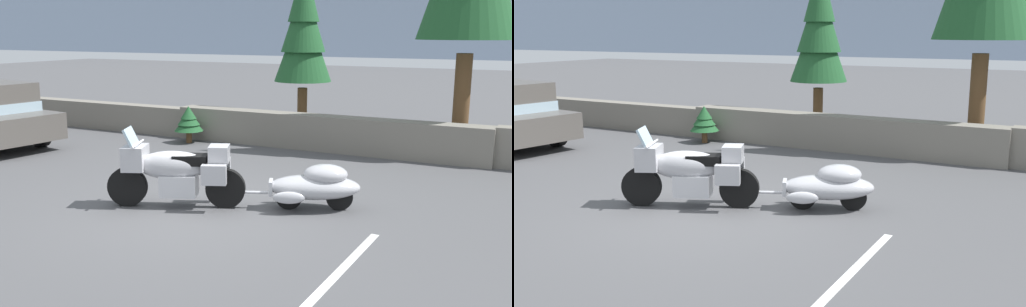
{
  "view_description": "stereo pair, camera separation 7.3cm",
  "coord_description": "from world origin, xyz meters",
  "views": [
    {
      "loc": [
        5.22,
        -7.62,
        2.88
      ],
      "look_at": [
        0.68,
        0.97,
        0.85
      ],
      "focal_mm": 41.2,
      "sensor_mm": 36.0,
      "label": 1
    },
    {
      "loc": [
        5.28,
        -7.59,
        2.88
      ],
      "look_at": [
        0.68,
        0.97,
        0.85
      ],
      "focal_mm": 41.2,
      "sensor_mm": 36.0,
      "label": 2
    }
  ],
  "objects": [
    {
      "name": "pine_sapling_near",
      "position": [
        -3.43,
        4.98,
        0.61
      ],
      "size": [
        0.76,
        0.76,
        0.97
      ],
      "color": "brown",
      "rests_on": "ground"
    },
    {
      "name": "ground_plane",
      "position": [
        0.0,
        0.0,
        0.0
      ],
      "size": [
        80.0,
        80.0,
        0.0
      ],
      "primitive_type": "plane",
      "color": "#4C4C4F"
    },
    {
      "name": "stone_guard_wall",
      "position": [
        0.15,
        5.73,
        0.42
      ],
      "size": [
        24.0,
        0.6,
        0.88
      ],
      "color": "slate",
      "rests_on": "ground"
    },
    {
      "name": "car_shaped_trailer",
      "position": [
        1.74,
        1.04,
        0.41
      ],
      "size": [
        2.16,
        1.25,
        0.76
      ],
      "color": "black",
      "rests_on": "ground"
    },
    {
      "name": "touring_motorcycle",
      "position": [
        -0.37,
        0.1,
        0.62
      ],
      "size": [
        2.17,
        1.29,
        1.33
      ],
      "color": "black",
      "rests_on": "ground"
    },
    {
      "name": "parking_stripe_marker",
      "position": [
        2.99,
        -1.5,
        0.0
      ],
      "size": [
        0.12,
        3.6,
        0.01
      ],
      "primitive_type": "cube",
      "color": "silver",
      "rests_on": "ground"
    },
    {
      "name": "pine_tree_secondary",
      "position": [
        -1.11,
        7.07,
        2.97
      ],
      "size": [
        1.54,
        1.54,
        4.74
      ],
      "color": "brown",
      "rests_on": "ground"
    }
  ]
}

